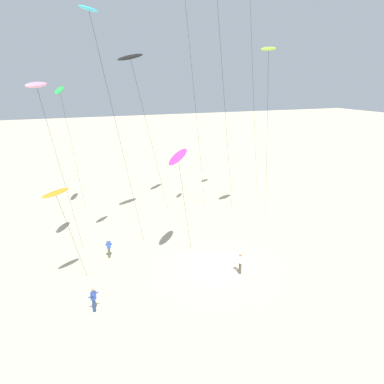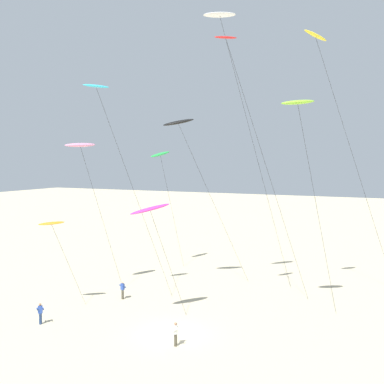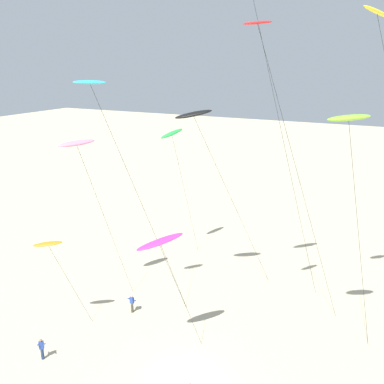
{
  "view_description": "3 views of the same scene",
  "coord_description": "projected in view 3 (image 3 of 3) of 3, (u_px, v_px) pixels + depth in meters",
  "views": [
    {
      "loc": [
        -12.91,
        -25.92,
        14.76
      ],
      "look_at": [
        -0.15,
        4.88,
        5.01
      ],
      "focal_mm": 36.86,
      "sensor_mm": 36.0,
      "label": 1
    },
    {
      "loc": [
        13.72,
        -26.51,
        12.69
      ],
      "look_at": [
        -2.8,
        9.72,
        9.76
      ],
      "focal_mm": 38.93,
      "sensor_mm": 36.0,
      "label": 2
    },
    {
      "loc": [
        10.23,
        -19.81,
        20.27
      ],
      "look_at": [
        -4.35,
        9.71,
        9.88
      ],
      "focal_mm": 38.38,
      "sensor_mm": 36.0,
      "label": 3
    }
  ],
  "objects": [
    {
      "name": "kite_yellow",
      "position": [
        379.0,
        19.0,
        26.19
      ],
      "size": [
        8.04,
        9.23,
        23.87
      ],
      "color": "yellow",
      "rests_on": "ground"
    },
    {
      "name": "kite_cyan",
      "position": [
        92.0,
        88.0,
        27.51
      ],
      "size": [
        5.45,
        6.24,
        19.25
      ],
      "color": "#33BFE0",
      "rests_on": "ground"
    },
    {
      "name": "kite_green",
      "position": [
        172.0,
        134.0,
        41.02
      ],
      "size": [
        2.76,
        3.73,
        14.03
      ],
      "color": "green",
      "rests_on": "ground"
    },
    {
      "name": "kite_magenta",
      "position": [
        160.0,
        242.0,
        27.11
      ],
      "size": [
        3.43,
        3.87,
        9.45
      ],
      "color": "#D8339E",
      "rests_on": "ground"
    },
    {
      "name": "kite_flyer_middle",
      "position": [
        132.0,
        303.0,
        34.64
      ],
      "size": [
        0.58,
        0.55,
        1.67
      ],
      "color": "#4C4738",
      "rests_on": "ground"
    },
    {
      "name": "ground_plane",
      "position": [
        186.0,
        381.0,
        27.36
      ],
      "size": [
        260.0,
        260.0,
        0.0
      ],
      "primitive_type": "plane",
      "color": "beige"
    },
    {
      "name": "kite_black",
      "position": [
        194.0,
        116.0,
        32.21
      ],
      "size": [
        6.75,
        7.18,
        16.93
      ],
      "color": "black",
      "rests_on": "ground"
    },
    {
      "name": "kite_orange",
      "position": [
        48.0,
        245.0,
        30.45
      ],
      "size": [
        2.85,
        2.92,
        7.67
      ],
      "color": "orange",
      "rests_on": "ground"
    },
    {
      "name": "kite_red",
      "position": [
        261.0,
        37.0,
        24.69
      ],
      "size": [
        6.65,
        7.74,
        22.77
      ],
      "color": "red",
      "rests_on": "ground"
    },
    {
      "name": "kite_lime",
      "position": [
        349.0,
        120.0,
        24.1
      ],
      "size": [
        4.23,
        4.36,
        17.48
      ],
      "color": "#8CD833",
      "rests_on": "ground"
    },
    {
      "name": "kite_flyer_furthest",
      "position": [
        42.0,
        348.0,
        29.14
      ],
      "size": [
        0.73,
        0.72,
        1.67
      ],
      "color": "navy",
      "rests_on": "ground"
    },
    {
      "name": "kite_pink",
      "position": [
        77.0,
        144.0,
        32.27
      ],
      "size": [
        3.66,
        4.53,
        14.55
      ],
      "color": "pink",
      "rests_on": "ground"
    }
  ]
}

